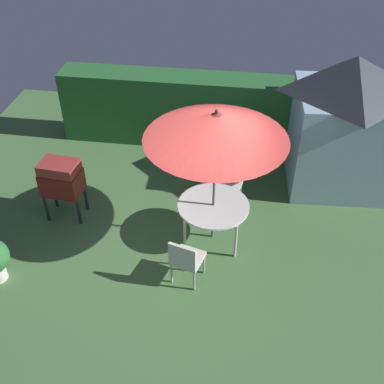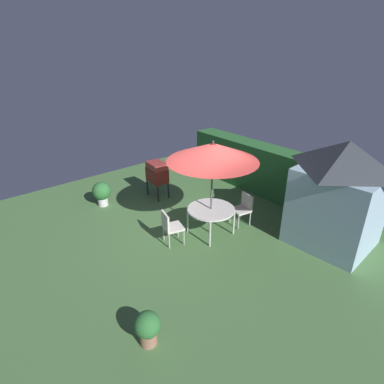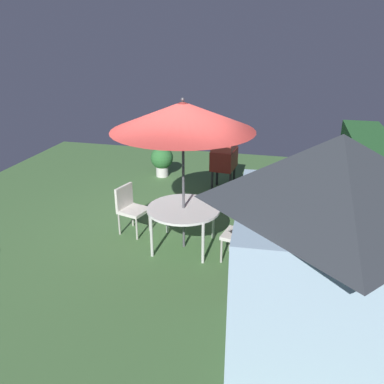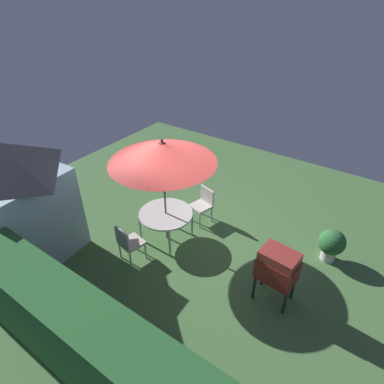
% 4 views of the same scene
% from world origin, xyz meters
% --- Properties ---
extents(ground_plane, '(11.00, 11.00, 0.00)m').
position_xyz_m(ground_plane, '(0.00, 0.00, 0.00)').
color(ground_plane, '#47703D').
extents(hedge_backdrop, '(6.77, 0.78, 1.62)m').
position_xyz_m(hedge_backdrop, '(0.00, 3.50, 0.81)').
color(hedge_backdrop, '#28602D').
rests_on(hedge_backdrop, ground).
extents(garden_shed, '(2.08, 2.00, 2.70)m').
position_xyz_m(garden_shed, '(2.68, 2.40, 1.38)').
color(garden_shed, '#9EBCD1').
rests_on(garden_shed, ground).
extents(patio_table, '(1.25, 1.25, 0.75)m').
position_xyz_m(patio_table, '(0.39, 0.31, 0.69)').
color(patio_table, white).
rests_on(patio_table, ground).
extents(patio_umbrella, '(2.29, 2.29, 2.59)m').
position_xyz_m(patio_umbrella, '(0.39, 0.31, 2.30)').
color(patio_umbrella, '#4C4C51').
rests_on(patio_umbrella, ground).
extents(bbq_grill, '(0.74, 0.56, 1.20)m').
position_xyz_m(bbq_grill, '(-2.41, 0.53, 0.85)').
color(bbq_grill, maroon).
rests_on(bbq_grill, ground).
extents(chair_near_shed, '(0.54, 0.55, 0.90)m').
position_xyz_m(chair_near_shed, '(0.60, 1.36, 0.52)').
color(chair_near_shed, silver).
rests_on(chair_near_shed, ground).
extents(chair_far_side, '(0.57, 0.57, 0.90)m').
position_xyz_m(chair_far_side, '(0.07, -0.80, 0.52)').
color(chair_far_side, silver).
rests_on(chair_far_side, ground).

